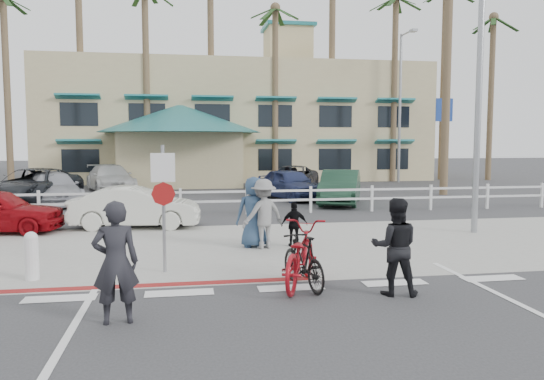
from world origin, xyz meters
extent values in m
plane|color=#333335|center=(0.00, 0.00, 0.00)|extent=(140.00, 140.00, 0.00)
cube|color=#333335|center=(0.00, -2.00, 0.00)|extent=(12.00, 16.00, 0.01)
cube|color=gray|center=(0.00, 4.50, 0.01)|extent=(22.00, 7.00, 0.01)
cube|color=#333335|center=(0.00, 8.50, 0.00)|extent=(40.00, 5.00, 0.01)
cube|color=#333335|center=(0.00, 18.00, 0.00)|extent=(50.00, 16.00, 0.01)
cube|color=maroon|center=(-3.00, 1.20, 0.01)|extent=(7.00, 0.25, 0.02)
imported|color=maroon|center=(0.20, 0.77, 0.58)|extent=(1.61, 2.33, 1.16)
imported|color=black|center=(-2.90, -0.79, 0.91)|extent=(0.71, 0.51, 1.83)
imported|color=black|center=(0.23, 0.62, 0.50)|extent=(0.83, 1.71, 0.99)
imported|color=black|center=(1.70, -0.08, 0.85)|extent=(0.97, 0.85, 1.70)
imported|color=gray|center=(0.05, 4.27, 0.87)|extent=(1.29, 1.04, 1.74)
imported|color=black|center=(0.87, 4.35, 0.57)|extent=(0.68, 0.29, 1.15)
imported|color=navy|center=(-0.16, 4.45, 0.90)|extent=(0.92, 0.63, 1.80)
imported|color=beige|center=(-3.35, 8.04, 0.64)|extent=(4.01, 1.69, 1.29)
imported|color=black|center=(-8.12, 14.96, 0.77)|extent=(3.47, 5.91, 1.54)
imported|color=#999BA3|center=(-7.32, 14.90, 0.68)|extent=(3.48, 5.05, 1.36)
imported|color=navy|center=(2.97, 15.19, 0.71)|extent=(2.99, 4.50, 1.42)
imported|color=#1C3E2C|center=(4.73, 13.08, 0.72)|extent=(3.03, 4.65, 1.45)
imported|color=beige|center=(-5.68, 20.44, 0.72)|extent=(3.40, 5.30, 1.43)
imported|color=#28272C|center=(3.94, 19.38, 0.68)|extent=(4.04, 5.38, 1.36)
camera|label=1|loc=(-1.92, -8.65, 2.67)|focal=35.00mm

